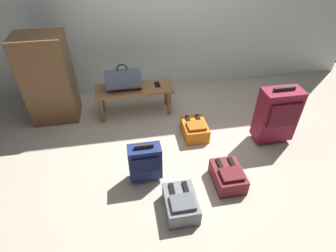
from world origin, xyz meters
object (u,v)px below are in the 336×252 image
object	(u,v)px
backpack_maroon	(228,176)
suitcase_small_navy	(145,162)
backpack_grey	(181,203)
side_cabinet	(48,79)
cell_phone	(157,84)
backpack_orange	(195,129)
bench	(134,92)
suitcase_upright_burgundy	(277,115)
duffel_bag_slate	(123,79)

from	to	relation	value
backpack_maroon	suitcase_small_navy	bearing A→B (deg)	165.86
backpack_maroon	backpack_grey	size ratio (longest dim) A/B	1.00
backpack_grey	side_cabinet	world-z (taller)	side_cabinet
cell_phone	backpack_orange	xyz separation A→B (m)	(0.36, -0.63, -0.30)
backpack_maroon	backpack_grey	distance (m)	0.58
backpack_grey	backpack_orange	bearing A→B (deg)	68.76
backpack_orange	side_cabinet	xyz separation A→B (m)	(-1.69, 0.72, 0.46)
bench	suitcase_upright_burgundy	distance (m)	1.76
duffel_bag_slate	backpack_orange	world-z (taller)	duffel_bag_slate
backpack_grey	side_cabinet	size ratio (longest dim) A/B	0.35
cell_phone	backpack_orange	distance (m)	0.79
bench	backpack_orange	xyz separation A→B (m)	(0.66, -0.61, -0.24)
suitcase_small_navy	backpack_maroon	bearing A→B (deg)	-14.14
suitcase_upright_burgundy	side_cabinet	world-z (taller)	side_cabinet
duffel_bag_slate	suitcase_upright_burgundy	bearing A→B (deg)	-27.25
duffel_bag_slate	suitcase_small_navy	distance (m)	1.24
bench	cell_phone	bearing A→B (deg)	3.73
suitcase_upright_burgundy	cell_phone	bearing A→B (deg)	144.59
backpack_orange	cell_phone	bearing A→B (deg)	119.44
backpack_grey	suitcase_small_navy	bearing A→B (deg)	121.87
bench	backpack_orange	world-z (taller)	bench
cell_phone	suitcase_upright_burgundy	size ratio (longest dim) A/B	0.20
cell_phone	side_cabinet	distance (m)	1.35
backpack_maroon	cell_phone	bearing A→B (deg)	109.07
suitcase_upright_burgundy	suitcase_small_navy	size ratio (longest dim) A/B	1.56
suitcase_small_navy	suitcase_upright_burgundy	bearing A→B (deg)	12.59
suitcase_small_navy	side_cabinet	xyz separation A→B (m)	(-1.03, 1.31, 0.31)
suitcase_small_navy	backpack_maroon	world-z (taller)	suitcase_small_navy
suitcase_upright_burgundy	side_cabinet	xyz separation A→B (m)	(-2.57, 0.96, 0.18)
suitcase_upright_burgundy	backpack_grey	xyz separation A→B (m)	(-1.27, -0.77, -0.27)
backpack_maroon	bench	bearing A→B (deg)	119.60
bench	backpack_maroon	world-z (taller)	bench
backpack_maroon	backpack_grey	xyz separation A→B (m)	(-0.53, -0.23, 0.00)
backpack_orange	backpack_grey	bearing A→B (deg)	-111.24
backpack_maroon	side_cabinet	xyz separation A→B (m)	(-1.83, 1.51, 0.46)
duffel_bag_slate	bench	bearing A→B (deg)	0.00
suitcase_small_navy	backpack_maroon	xyz separation A→B (m)	(0.80, -0.20, -0.15)
cell_phone	suitcase_small_navy	xyz separation A→B (m)	(-0.30, -1.22, -0.15)
suitcase_upright_burgundy	side_cabinet	bearing A→B (deg)	159.45
suitcase_upright_burgundy	backpack_orange	bearing A→B (deg)	164.45
bench	suitcase_small_navy	world-z (taller)	suitcase_small_navy
duffel_bag_slate	cell_phone	bearing A→B (deg)	2.64
bench	backpack_grey	world-z (taller)	bench
suitcase_upright_burgundy	duffel_bag_slate	bearing A→B (deg)	152.75
suitcase_upright_burgundy	backpack_grey	bearing A→B (deg)	-148.73
duffel_bag_slate	backpack_maroon	world-z (taller)	duffel_bag_slate
duffel_bag_slate	backpack_orange	size ratio (longest dim) A/B	1.16
side_cabinet	bench	bearing A→B (deg)	-5.85
bench	suitcase_upright_burgundy	xyz separation A→B (m)	(1.54, -0.86, 0.04)
suitcase_small_navy	backpack_grey	xyz separation A→B (m)	(0.27, -0.43, -0.15)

